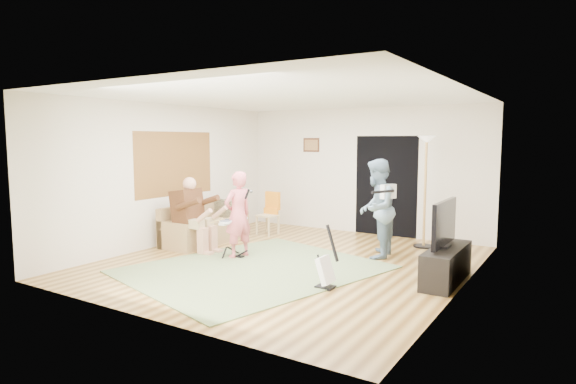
% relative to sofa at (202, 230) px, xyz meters
% --- Properties ---
extents(floor, '(6.00, 6.00, 0.00)m').
position_rel_sofa_xyz_m(floor, '(2.28, -0.44, -0.25)').
color(floor, brown).
rests_on(floor, ground).
extents(walls, '(5.50, 6.00, 2.70)m').
position_rel_sofa_xyz_m(walls, '(2.28, -0.44, 1.10)').
color(walls, beige).
rests_on(walls, floor).
extents(ceiling, '(6.00, 6.00, 0.00)m').
position_rel_sofa_xyz_m(ceiling, '(2.28, -0.44, 2.45)').
color(ceiling, white).
rests_on(ceiling, walls).
extents(window_blinds, '(0.00, 2.05, 2.05)m').
position_rel_sofa_xyz_m(window_blinds, '(-0.46, -0.24, 1.30)').
color(window_blinds, olive).
rests_on(window_blinds, walls).
extents(doorway, '(2.10, 0.00, 2.10)m').
position_rel_sofa_xyz_m(doorway, '(2.83, 2.55, 0.80)').
color(doorway, black).
rests_on(doorway, walls).
extents(picture_frame, '(0.42, 0.03, 0.32)m').
position_rel_sofa_xyz_m(picture_frame, '(1.03, 2.55, 1.65)').
color(picture_frame, '#3F2314').
rests_on(picture_frame, walls).
extents(area_rug, '(3.86, 4.30, 0.02)m').
position_rel_sofa_xyz_m(area_rug, '(2.07, -1.12, -0.24)').
color(area_rug, '#627547').
rests_on(area_rug, floor).
extents(sofa, '(0.76, 1.85, 0.75)m').
position_rel_sofa_xyz_m(sofa, '(0.00, 0.00, 0.00)').
color(sofa, '#9B7A4D').
rests_on(sofa, floor).
extents(drummer, '(0.88, 0.49, 1.35)m').
position_rel_sofa_xyz_m(drummer, '(0.41, -0.65, 0.28)').
color(drummer, '#4C2A15').
rests_on(drummer, sofa).
extents(drum_kit, '(0.37, 0.66, 0.68)m').
position_rel_sofa_xyz_m(drum_kit, '(1.28, -0.65, 0.05)').
color(drum_kit, black).
rests_on(drum_kit, floor).
extents(singer, '(0.48, 0.61, 1.49)m').
position_rel_sofa_xyz_m(singer, '(1.38, -0.62, 0.49)').
color(singer, '#D25B63').
rests_on(singer, floor).
extents(microphone, '(0.06, 0.06, 0.24)m').
position_rel_sofa_xyz_m(microphone, '(1.58, -0.62, 0.86)').
color(microphone, black).
rests_on(microphone, singer).
extents(guitarist, '(0.77, 0.92, 1.70)m').
position_rel_sofa_xyz_m(guitarist, '(3.39, 0.64, 0.60)').
color(guitarist, slate).
rests_on(guitarist, floor).
extents(guitar_held, '(0.34, 0.60, 0.26)m').
position_rel_sofa_xyz_m(guitar_held, '(3.59, 0.64, 0.90)').
color(guitar_held, silver).
rests_on(guitar_held, guitarist).
extents(guitar_spare, '(0.32, 0.29, 0.89)m').
position_rel_sofa_xyz_m(guitar_spare, '(3.47, -1.37, 0.00)').
color(guitar_spare, black).
rests_on(guitar_spare, floor).
extents(torchiere_lamp, '(0.37, 0.37, 2.09)m').
position_rel_sofa_xyz_m(torchiere_lamp, '(3.85, 1.87, 1.18)').
color(torchiere_lamp, black).
rests_on(torchiere_lamp, floor).
extents(dining_chair, '(0.42, 0.43, 0.91)m').
position_rel_sofa_xyz_m(dining_chair, '(0.68, 1.34, 0.07)').
color(dining_chair, '#CCB884').
rests_on(dining_chair, floor).
extents(tv_cabinet, '(0.40, 1.40, 0.50)m').
position_rel_sofa_xyz_m(tv_cabinet, '(4.78, -0.20, 0.00)').
color(tv_cabinet, black).
rests_on(tv_cabinet, floor).
extents(television, '(0.06, 1.09, 0.64)m').
position_rel_sofa_xyz_m(television, '(4.73, -0.20, 0.60)').
color(television, black).
rests_on(television, tv_cabinet).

